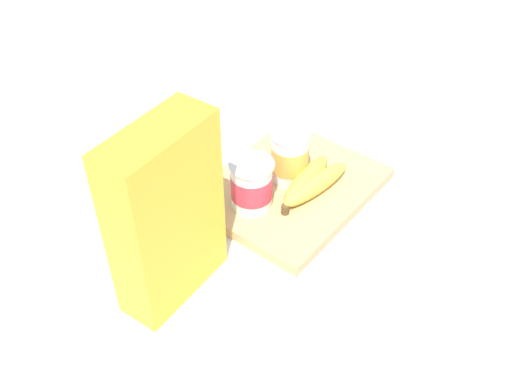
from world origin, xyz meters
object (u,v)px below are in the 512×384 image
object	(u,v)px
cereal_box	(166,216)
yogurt_cup_back	(290,156)
banana_bunch	(311,182)
cutting_board	(290,188)
yogurt_cup_front	(252,185)

from	to	relation	value
cereal_box	yogurt_cup_back	xyz separation A→B (m)	(0.30, 0.00, -0.08)
yogurt_cup_back	cereal_box	bearing A→B (deg)	-179.81
yogurt_cup_back	banana_bunch	distance (m)	0.06
cutting_board	yogurt_cup_front	world-z (taller)	yogurt_cup_front
yogurt_cup_front	yogurt_cup_back	bearing A→B (deg)	-3.65
cereal_box	yogurt_cup_front	size ratio (longest dim) A/B	3.21
cutting_board	cereal_box	bearing A→B (deg)	177.36
cereal_box	yogurt_cup_back	bearing A→B (deg)	176.53
cutting_board	cereal_box	size ratio (longest dim) A/B	1.08
cutting_board	banana_bunch	world-z (taller)	banana_bunch
cutting_board	banana_bunch	distance (m)	0.05
cutting_board	yogurt_cup_front	size ratio (longest dim) A/B	3.47
yogurt_cup_front	cereal_box	bearing A→B (deg)	-177.87
yogurt_cup_front	banana_bunch	world-z (taller)	yogurt_cup_front
cereal_box	banana_bunch	world-z (taller)	cereal_box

